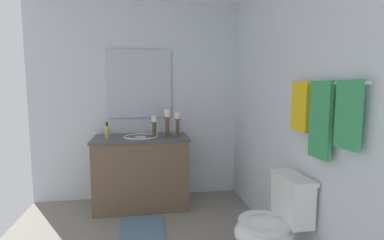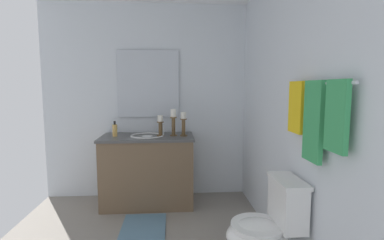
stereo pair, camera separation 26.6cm
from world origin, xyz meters
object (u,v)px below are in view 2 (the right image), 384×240
(candle_holder_tall, at_px, (183,123))
(towel_center, at_px, (313,121))
(soap_bottle, at_px, (115,130))
(towel_near_vanity, at_px, (296,107))
(towel_bar, at_px, (318,84))
(bath_mat, at_px, (143,228))
(toilet, at_px, (266,230))
(sink_basin, at_px, (147,139))
(mirror, at_px, (148,84))
(vanity_cabinet, at_px, (148,170))
(towel_near_corner, at_px, (337,116))
(candle_holder_mid, at_px, (160,125))
(candle_holder_short, at_px, (173,121))

(candle_holder_tall, height_order, towel_center, towel_center)
(soap_bottle, height_order, towel_near_vanity, towel_near_vanity)
(towel_bar, xyz_separation_m, bath_mat, (-1.02, -1.20, -1.42))
(toilet, bearing_deg, sink_basin, -145.48)
(mirror, distance_m, toilet, 2.25)
(vanity_cabinet, height_order, bath_mat, vanity_cabinet)
(toilet, distance_m, towel_center, 0.88)
(soap_bottle, distance_m, towel_near_corner, 2.48)
(vanity_cabinet, bearing_deg, towel_near_vanity, 40.39)
(toilet, relative_size, towel_near_vanity, 2.03)
(towel_near_vanity, bearing_deg, towel_center, 0.00)
(candle_holder_mid, distance_m, towel_bar, 2.00)
(soap_bottle, bearing_deg, toilet, 43.66)
(candle_holder_tall, relative_size, candle_holder_mid, 1.16)
(soap_bottle, bearing_deg, candle_holder_tall, 88.05)
(candle_holder_tall, distance_m, candle_holder_short, 0.12)
(candle_holder_short, height_order, towel_center, towel_center)
(candle_holder_tall, distance_m, candle_holder_mid, 0.28)
(towel_center, bearing_deg, bath_mat, -130.73)
(vanity_cabinet, relative_size, sink_basin, 2.74)
(towel_near_corner, bearing_deg, towel_bar, 175.93)
(vanity_cabinet, xyz_separation_m, candle_holder_mid, (0.01, 0.16, 0.55))
(towel_center, distance_m, bath_mat, 1.96)
(sink_basin, distance_m, soap_bottle, 0.40)
(vanity_cabinet, height_order, soap_bottle, soap_bottle)
(sink_basin, bearing_deg, towel_bar, 36.14)
(mirror, height_order, candle_holder_tall, mirror)
(towel_center, bearing_deg, towel_near_corner, 0.00)
(candle_holder_mid, height_order, toilet, candle_holder_mid)
(soap_bottle, distance_m, toilet, 2.04)
(candle_holder_mid, distance_m, bath_mat, 1.15)
(towel_center, bearing_deg, towel_near_vanity, 180.00)
(sink_basin, bearing_deg, candle_holder_tall, 86.22)
(soap_bottle, bearing_deg, vanity_cabinet, 90.13)
(candle_holder_mid, height_order, towel_near_vanity, towel_near_vanity)
(mirror, xyz_separation_m, towel_bar, (1.92, 1.20, -0.02))
(sink_basin, height_order, towel_center, towel_center)
(vanity_cabinet, distance_m, towel_near_vanity, 2.01)
(soap_bottle, distance_m, towel_near_vanity, 2.12)
(towel_bar, height_order, towel_near_corner, towel_near_corner)
(candle_holder_short, distance_m, towel_near_vanity, 1.66)
(mirror, xyz_separation_m, bath_mat, (0.91, 0.00, -1.45))
(candle_holder_short, height_order, soap_bottle, candle_holder_short)
(candle_holder_tall, xyz_separation_m, toilet, (1.40, 0.55, -0.62))
(sink_basin, distance_m, candle_holder_short, 0.37)
(candle_holder_tall, height_order, candle_holder_short, candle_holder_short)
(mirror, relative_size, toilet, 1.12)
(toilet, relative_size, towel_center, 1.46)
(candle_holder_short, bearing_deg, towel_near_corner, 24.73)
(soap_bottle, height_order, bath_mat, soap_bottle)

